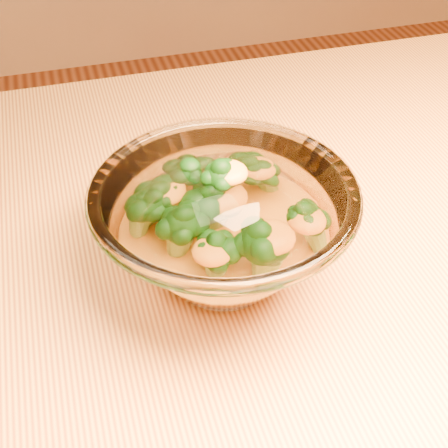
{
  "coord_description": "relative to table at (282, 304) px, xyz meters",
  "views": [
    {
      "loc": [
        -0.19,
        -0.44,
        1.18
      ],
      "look_at": [
        -0.08,
        -0.03,
        0.81
      ],
      "focal_mm": 50.0,
      "sensor_mm": 36.0,
      "label": 1
    }
  ],
  "objects": [
    {
      "name": "table",
      "position": [
        0.0,
        0.0,
        0.0
      ],
      "size": [
        1.2,
        0.8,
        0.75
      ],
      "color": "gold",
      "rests_on": "ground"
    },
    {
      "name": "cheese_sauce",
      "position": [
        -0.08,
        -0.03,
        0.13
      ],
      "size": [
        0.14,
        0.14,
        0.04
      ],
      "primitive_type": "ellipsoid",
      "color": "orange",
      "rests_on": "glass_bowl"
    },
    {
      "name": "broccoli_heap",
      "position": [
        -0.08,
        -0.02,
        0.17
      ],
      "size": [
        0.16,
        0.16,
        0.08
      ],
      "color": "black",
      "rests_on": "cheese_sauce"
    },
    {
      "name": "glass_bowl",
      "position": [
        -0.08,
        -0.03,
        0.15
      ],
      "size": [
        0.24,
        0.24,
        0.11
      ],
      "color": "white",
      "rests_on": "table"
    }
  ]
}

